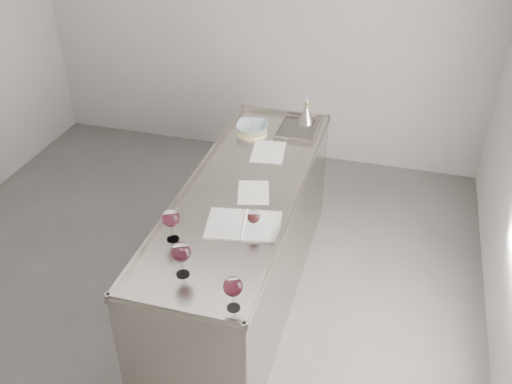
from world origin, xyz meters
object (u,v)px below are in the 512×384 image
(wine_glass_right, at_px, (233,287))
(wine_funnel, at_px, (306,115))
(notebook, at_px, (244,225))
(wine_glass_left, at_px, (171,219))
(ceramic_bowl, at_px, (252,128))
(wine_glass_middle, at_px, (181,253))
(wine_glass_small, at_px, (254,218))
(counter, at_px, (244,243))

(wine_glass_right, xyz_separation_m, wine_funnel, (-0.07, 2.16, -0.07))
(notebook, distance_m, wine_funnel, 1.49)
(wine_glass_left, xyz_separation_m, ceramic_bowl, (0.07, 1.42, -0.10))
(wine_glass_middle, distance_m, wine_glass_small, 0.54)
(wine_funnel, bearing_deg, wine_glass_right, -88.12)
(ceramic_bowl, height_order, wine_funnel, wine_funnel)
(wine_glass_middle, bearing_deg, wine_glass_left, 122.30)
(counter, height_order, wine_glass_left, wine_glass_left)
(notebook, bearing_deg, wine_glass_middle, -120.41)
(counter, bearing_deg, wine_glass_left, -110.42)
(ceramic_bowl, bearing_deg, wine_glass_middle, -86.63)
(counter, distance_m, wine_glass_middle, 1.11)
(counter, relative_size, wine_funnel, 11.18)
(wine_glass_right, bearing_deg, counter, 104.27)
(wine_glass_small, xyz_separation_m, wine_funnel, (0.00, 1.53, -0.04))
(wine_glass_left, height_order, notebook, wine_glass_left)
(wine_glass_middle, relative_size, wine_funnel, 0.97)
(wine_glass_right, relative_size, ceramic_bowl, 0.80)
(wine_glass_small, height_order, notebook, wine_glass_small)
(counter, distance_m, ceramic_bowl, 0.95)
(wine_funnel, bearing_deg, notebook, -93.08)
(wine_glass_small, bearing_deg, wine_glass_middle, -119.90)
(counter, height_order, ceramic_bowl, ceramic_bowl)
(wine_glass_right, bearing_deg, notebook, 102.55)
(wine_glass_middle, relative_size, wine_glass_right, 1.07)
(counter, xyz_separation_m, notebook, (0.12, -0.40, 0.47))
(notebook, distance_m, ceramic_bowl, 1.21)
(notebook, bearing_deg, counter, 97.07)
(counter, relative_size, wine_glass_right, 12.33)
(wine_glass_right, height_order, wine_funnel, wine_funnel)
(wine_glass_middle, xyz_separation_m, wine_glass_small, (0.27, 0.46, -0.04))
(counter, relative_size, notebook, 4.87)
(wine_glass_right, bearing_deg, wine_glass_middle, 153.99)
(wine_glass_left, xyz_separation_m, notebook, (0.36, 0.24, -0.14))
(wine_glass_small, bearing_deg, ceramic_bowl, 106.59)
(notebook, bearing_deg, ceramic_bowl, 93.79)
(wine_glass_small, xyz_separation_m, notebook, (-0.08, 0.05, -0.10))
(wine_glass_middle, bearing_deg, notebook, 69.60)
(wine_glass_middle, bearing_deg, wine_glass_small, 60.10)
(wine_glass_right, height_order, ceramic_bowl, wine_glass_right)
(ceramic_bowl, bearing_deg, wine_glass_left, -92.96)
(wine_glass_left, bearing_deg, ceramic_bowl, 87.04)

